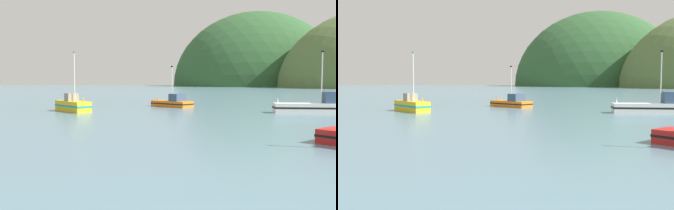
{
  "view_description": "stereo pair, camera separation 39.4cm",
  "coord_description": "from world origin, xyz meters",
  "views": [
    {
      "loc": [
        -1.93,
        -6.35,
        3.98
      ],
      "look_at": [
        -0.6,
        31.18,
        1.4
      ],
      "focal_mm": 38.58,
      "sensor_mm": 36.0,
      "label": 1
    },
    {
      "loc": [
        -1.54,
        -6.36,
        3.98
      ],
      "look_at": [
        -0.6,
        31.18,
        1.4
      ],
      "focal_mm": 38.58,
      "sensor_mm": 36.0,
      "label": 2
    }
  ],
  "objects": [
    {
      "name": "fishing_boat_yellow",
      "position": [
        -12.46,
        39.94,
        0.79
      ],
      "size": [
        5.56,
        6.26,
        7.57
      ],
      "rotation": [
        0.0,
        0.0,
        5.39
      ],
      "color": "gold",
      "rests_on": "ground"
    },
    {
      "name": "hill_far_left",
      "position": [
        69.38,
        245.28,
        0.0
      ],
      "size": [
        116.7,
        93.36,
        102.89
      ],
      "primitive_type": "ellipsoid",
      "color": "#2D562D",
      "rests_on": "ground"
    },
    {
      "name": "fishing_boat_orange",
      "position": [
        0.71,
        47.53,
        0.65
      ],
      "size": [
        6.39,
        6.36,
        6.13
      ],
      "rotation": [
        0.0,
        0.0,
        2.36
      ],
      "color": "orange",
      "rests_on": "ground"
    },
    {
      "name": "fishing_boat_white",
      "position": [
        18.16,
        36.33,
        0.83
      ],
      "size": [
        10.95,
        3.72,
        7.53
      ],
      "rotation": [
        0.0,
        0.0,
        3.0
      ],
      "color": "white",
      "rests_on": "ground"
    }
  ]
}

